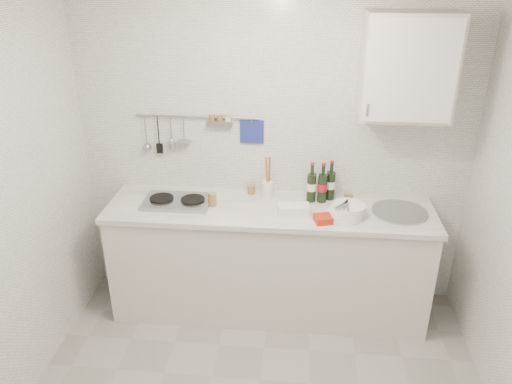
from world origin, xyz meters
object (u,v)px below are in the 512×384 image
Objects in this scene: wine_bottles at (322,182)px; utensil_crock at (268,187)px; plate_stack_sink at (346,211)px; wall_cabinet at (408,67)px; plate_stack_hob at (171,200)px.

utensil_crock is (-0.41, 0.03, -0.08)m from wine_bottles.
wine_bottles reaches higher than plate_stack_sink.
wall_cabinet reaches higher than wine_bottles.
wine_bottles is (1.14, 0.13, 0.14)m from plate_stack_hob.
plate_stack_sink is (-0.35, -0.22, -0.98)m from wall_cabinet.
plate_stack_hob is at bearing -173.42° from wine_bottles.
plate_stack_sink is at bearing -5.42° from plate_stack_hob.
wine_bottles is (-0.52, 0.03, -0.87)m from wall_cabinet.
wall_cabinet is 1.95m from plate_stack_hob.
utensil_crock is at bearing 176.17° from wall_cabinet.
wine_bottles is at bearing 124.05° from plate_stack_sink.
wine_bottles reaches higher than plate_stack_hob.
plate_stack_sink is at bearing -55.95° from wine_bottles.
wall_cabinet is at bearing -3.83° from wine_bottles.
plate_stack_hob is 1.15m from wine_bottles.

